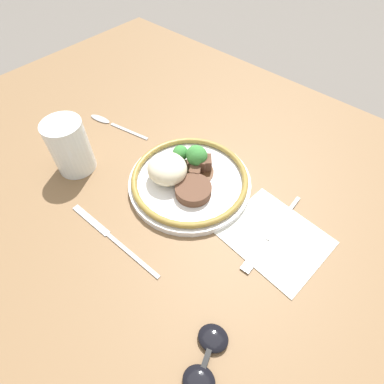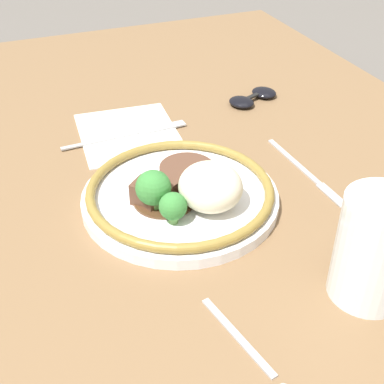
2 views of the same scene
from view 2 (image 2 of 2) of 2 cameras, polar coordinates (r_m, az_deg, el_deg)
ground_plane at (r=0.68m, az=-1.22°, el=-3.61°), size 8.00×8.00×0.00m
dining_table at (r=0.67m, az=-1.24°, el=-2.41°), size 1.35×0.94×0.04m
napkin at (r=0.81m, az=-6.77°, el=6.23°), size 0.18×0.16×0.00m
plate at (r=0.64m, az=-1.08°, el=-0.10°), size 0.24×0.24×0.07m
juice_glass at (r=0.54m, az=18.83°, el=-6.36°), size 0.08×0.08×0.11m
fork at (r=0.81m, az=-5.84°, el=6.31°), size 0.02×0.19×0.00m
knife at (r=0.72m, az=13.16°, el=1.09°), size 0.22×0.02×0.00m
sunglasses at (r=0.91m, az=6.52°, el=10.01°), size 0.07×0.10×0.01m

